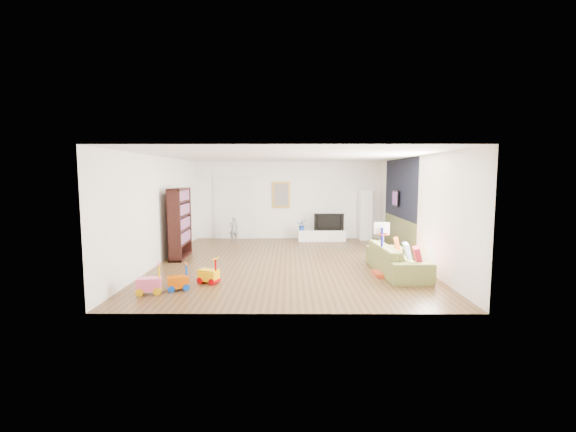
{
  "coord_description": "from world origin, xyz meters",
  "views": [
    {
      "loc": [
        0.04,
        -9.75,
        2.22
      ],
      "look_at": [
        0.0,
        0.4,
        1.15
      ],
      "focal_mm": 24.0,
      "sensor_mm": 36.0,
      "label": 1
    }
  ],
  "objects_px": {
    "sofa": "(397,259)",
    "basketball_hoop": "(383,249)",
    "media_console": "(322,235)",
    "bookshelf": "(180,223)"
  },
  "relations": [
    {
      "from": "media_console",
      "to": "sofa",
      "type": "height_order",
      "value": "sofa"
    },
    {
      "from": "media_console",
      "to": "bookshelf",
      "type": "relative_size",
      "value": 0.85
    },
    {
      "from": "basketball_hoop",
      "to": "media_console",
      "type": "bearing_deg",
      "value": 100.33
    },
    {
      "from": "bookshelf",
      "to": "basketball_hoop",
      "type": "xyz_separation_m",
      "value": [
        5.04,
        -1.9,
        -0.35
      ]
    },
    {
      "from": "sofa",
      "to": "basketball_hoop",
      "type": "height_order",
      "value": "basketball_hoop"
    },
    {
      "from": "bookshelf",
      "to": "sofa",
      "type": "distance_m",
      "value": 5.69
    },
    {
      "from": "bookshelf",
      "to": "sofa",
      "type": "relative_size",
      "value": 0.85
    },
    {
      "from": "sofa",
      "to": "bookshelf",
      "type": "bearing_deg",
      "value": 69.69
    },
    {
      "from": "sofa",
      "to": "media_console",
      "type": "bearing_deg",
      "value": 14.15
    },
    {
      "from": "sofa",
      "to": "basketball_hoop",
      "type": "distance_m",
      "value": 0.52
    }
  ]
}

